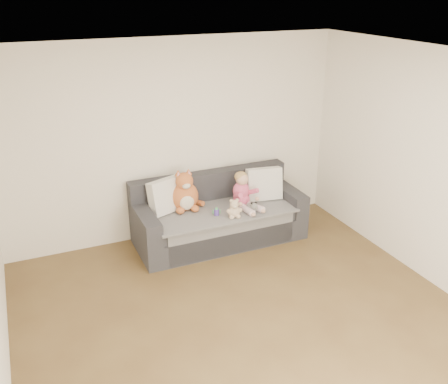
% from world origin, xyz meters
% --- Properties ---
extents(room_shell, '(5.00, 5.00, 5.00)m').
position_xyz_m(room_shell, '(0.00, 0.42, 1.30)').
color(room_shell, brown).
rests_on(room_shell, ground).
extents(sofa, '(2.20, 0.94, 0.85)m').
position_xyz_m(sofa, '(0.42, 2.06, 0.31)').
color(sofa, '#28282D').
rests_on(sofa, ground).
extents(cushion_left, '(0.52, 0.37, 0.45)m').
position_xyz_m(cushion_left, '(-0.24, 2.18, 0.69)').
color(cushion_left, silver).
rests_on(cushion_left, sofa).
extents(cushion_right_back, '(0.44, 0.32, 0.38)m').
position_xyz_m(cushion_right_back, '(1.12, 2.25, 0.66)').
color(cushion_right_back, silver).
rests_on(cushion_right_back, sofa).
extents(cushion_right_front, '(0.50, 0.29, 0.45)m').
position_xyz_m(cushion_right_front, '(1.09, 2.04, 0.69)').
color(cushion_right_front, silver).
rests_on(cushion_right_front, sofa).
extents(toddler, '(0.34, 0.50, 0.49)m').
position_xyz_m(toddler, '(0.71, 1.91, 0.67)').
color(toddler, '#C34571').
rests_on(toddler, sofa).
extents(plush_cat, '(0.45, 0.38, 0.56)m').
position_xyz_m(plush_cat, '(0.00, 2.16, 0.68)').
color(plush_cat, '#B76328').
rests_on(plush_cat, sofa).
extents(teddy_bear, '(0.20, 0.15, 0.25)m').
position_xyz_m(teddy_bear, '(0.48, 1.68, 0.57)').
color(teddy_bear, '#C5B489').
rests_on(teddy_bear, sofa).
extents(plush_cow, '(0.14, 0.21, 0.17)m').
position_xyz_m(plush_cow, '(0.75, 1.72, 0.54)').
color(plush_cow, white).
rests_on(plush_cow, sofa).
extents(sippy_cup, '(0.10, 0.07, 0.11)m').
position_xyz_m(sippy_cup, '(0.30, 1.82, 0.53)').
color(sippy_cup, '#563DA7').
rests_on(sippy_cup, sofa).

